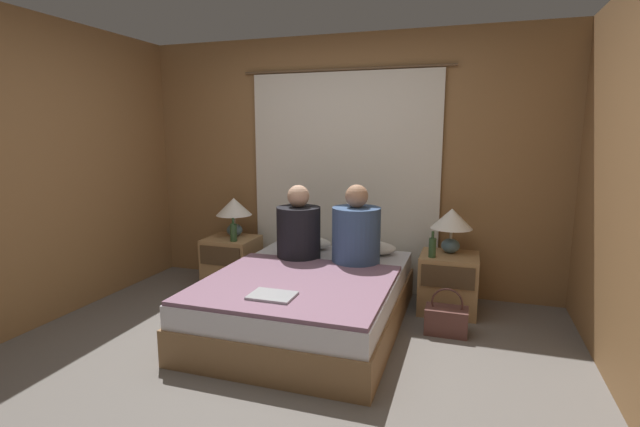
{
  "coord_description": "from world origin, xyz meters",
  "views": [
    {
      "loc": [
        1.21,
        -2.62,
        1.57
      ],
      "look_at": [
        0.0,
        1.08,
        0.89
      ],
      "focal_mm": 26.0,
      "sensor_mm": 36.0,
      "label": 1
    }
  ],
  "objects_px": {
    "lamp_left": "(234,209)",
    "person_left_in_bed": "(299,230)",
    "pillow_left": "(305,242)",
    "handbag_on_floor": "(446,320)",
    "nightstand_right": "(448,283)",
    "pillow_right": "(368,247)",
    "lamp_right": "(452,222)",
    "laptop_on_bed": "(272,296)",
    "nightstand_left": "(232,262)",
    "person_right_in_bed": "(356,233)",
    "bed": "(309,300)",
    "beer_bottle_on_left_stand": "(233,232)",
    "beer_bottle_on_right_stand": "(432,247)"
  },
  "relations": [
    {
      "from": "lamp_left",
      "to": "person_left_in_bed",
      "type": "distance_m",
      "value": 0.91
    },
    {
      "from": "pillow_left",
      "to": "handbag_on_floor",
      "type": "distance_m",
      "value": 1.57
    },
    {
      "from": "nightstand_right",
      "to": "lamp_left",
      "type": "xyz_separation_m",
      "value": [
        -2.14,
        0.08,
        0.53
      ]
    },
    {
      "from": "pillow_right",
      "to": "handbag_on_floor",
      "type": "relative_size",
      "value": 1.43
    },
    {
      "from": "lamp_right",
      "to": "laptop_on_bed",
      "type": "xyz_separation_m",
      "value": [
        -1.1,
        -1.39,
        -0.32
      ]
    },
    {
      "from": "nightstand_left",
      "to": "person_right_in_bed",
      "type": "distance_m",
      "value": 1.46
    },
    {
      "from": "nightstand_right",
      "to": "laptop_on_bed",
      "type": "relative_size",
      "value": 1.68
    },
    {
      "from": "nightstand_right",
      "to": "pillow_right",
      "type": "height_order",
      "value": "pillow_right"
    },
    {
      "from": "laptop_on_bed",
      "to": "handbag_on_floor",
      "type": "distance_m",
      "value": 1.44
    },
    {
      "from": "lamp_right",
      "to": "person_left_in_bed",
      "type": "bearing_deg",
      "value": -165.03
    },
    {
      "from": "bed",
      "to": "pillow_right",
      "type": "bearing_deg",
      "value": 67.86
    },
    {
      "from": "person_right_in_bed",
      "to": "pillow_right",
      "type": "bearing_deg",
      "value": 86.36
    },
    {
      "from": "pillow_right",
      "to": "handbag_on_floor",
      "type": "height_order",
      "value": "pillow_right"
    },
    {
      "from": "pillow_left",
      "to": "beer_bottle_on_left_stand",
      "type": "bearing_deg",
      "value": -159.54
    },
    {
      "from": "pillow_left",
      "to": "pillow_right",
      "type": "bearing_deg",
      "value": 0.0
    },
    {
      "from": "nightstand_left",
      "to": "laptop_on_bed",
      "type": "relative_size",
      "value": 1.68
    },
    {
      "from": "person_left_in_bed",
      "to": "person_right_in_bed",
      "type": "distance_m",
      "value": 0.53
    },
    {
      "from": "person_left_in_bed",
      "to": "lamp_right",
      "type": "bearing_deg",
      "value": 14.97
    },
    {
      "from": "pillow_left",
      "to": "handbag_on_floor",
      "type": "relative_size",
      "value": 1.43
    },
    {
      "from": "beer_bottle_on_left_stand",
      "to": "pillow_left",
      "type": "bearing_deg",
      "value": 20.46
    },
    {
      "from": "bed",
      "to": "lamp_right",
      "type": "relative_size",
      "value": 4.96
    },
    {
      "from": "nightstand_left",
      "to": "handbag_on_floor",
      "type": "relative_size",
      "value": 1.38
    },
    {
      "from": "nightstand_right",
      "to": "beer_bottle_on_right_stand",
      "type": "height_order",
      "value": "beer_bottle_on_right_stand"
    },
    {
      "from": "person_left_in_bed",
      "to": "beer_bottle_on_right_stand",
      "type": "bearing_deg",
      "value": 7.09
    },
    {
      "from": "laptop_on_bed",
      "to": "beer_bottle_on_left_stand",
      "type": "bearing_deg",
      "value": 128.2
    },
    {
      "from": "beer_bottle_on_left_stand",
      "to": "handbag_on_floor",
      "type": "xyz_separation_m",
      "value": [
        2.06,
        -0.36,
        -0.49
      ]
    },
    {
      "from": "nightstand_left",
      "to": "lamp_left",
      "type": "bearing_deg",
      "value": 90.0
    },
    {
      "from": "pillow_left",
      "to": "nightstand_right",
      "type": "bearing_deg",
      "value": -4.83
    },
    {
      "from": "person_left_in_bed",
      "to": "handbag_on_floor",
      "type": "height_order",
      "value": "person_left_in_bed"
    },
    {
      "from": "nightstand_left",
      "to": "pillow_left",
      "type": "relative_size",
      "value": 0.97
    },
    {
      "from": "bed",
      "to": "nightstand_right",
      "type": "bearing_deg",
      "value": 31.98
    },
    {
      "from": "lamp_right",
      "to": "beer_bottle_on_right_stand",
      "type": "relative_size",
      "value": 1.75
    },
    {
      "from": "person_right_in_bed",
      "to": "beer_bottle_on_left_stand",
      "type": "xyz_separation_m",
      "value": [
        -1.27,
        0.14,
        -0.11
      ]
    },
    {
      "from": "person_left_in_bed",
      "to": "nightstand_left",
      "type": "bearing_deg",
      "value": 162.04
    },
    {
      "from": "person_left_in_bed",
      "to": "lamp_left",
      "type": "bearing_deg",
      "value": 157.32
    },
    {
      "from": "bed",
      "to": "lamp_left",
      "type": "xyz_separation_m",
      "value": [
        -1.07,
        0.75,
        0.58
      ]
    },
    {
      "from": "lamp_right",
      "to": "beer_bottle_on_right_stand",
      "type": "xyz_separation_m",
      "value": [
        -0.14,
        -0.2,
        -0.19
      ]
    },
    {
      "from": "person_right_in_bed",
      "to": "handbag_on_floor",
      "type": "relative_size",
      "value": 1.87
    },
    {
      "from": "pillow_left",
      "to": "beer_bottle_on_left_stand",
      "type": "height_order",
      "value": "beer_bottle_on_left_stand"
    },
    {
      "from": "person_right_in_bed",
      "to": "laptop_on_bed",
      "type": "relative_size",
      "value": 2.28
    },
    {
      "from": "beer_bottle_on_right_stand",
      "to": "person_right_in_bed",
      "type": "bearing_deg",
      "value": -167.13
    },
    {
      "from": "lamp_left",
      "to": "handbag_on_floor",
      "type": "bearing_deg",
      "value": -14.69
    },
    {
      "from": "nightstand_right",
      "to": "person_right_in_bed",
      "type": "distance_m",
      "value": 0.94
    },
    {
      "from": "bed",
      "to": "handbag_on_floor",
      "type": "xyz_separation_m",
      "value": [
        1.08,
        0.18,
        -0.1
      ]
    },
    {
      "from": "pillow_right",
      "to": "handbag_on_floor",
      "type": "distance_m",
      "value": 1.05
    },
    {
      "from": "bed",
      "to": "laptop_on_bed",
      "type": "height_order",
      "value": "laptop_on_bed"
    },
    {
      "from": "bed",
      "to": "nightstand_left",
      "type": "distance_m",
      "value": 1.26
    },
    {
      "from": "lamp_right",
      "to": "pillow_right",
      "type": "relative_size",
      "value": 0.75
    },
    {
      "from": "pillow_left",
      "to": "beer_bottle_on_right_stand",
      "type": "xyz_separation_m",
      "value": [
        1.25,
        -0.24,
        0.11
      ]
    },
    {
      "from": "laptop_on_bed",
      "to": "lamp_left",
      "type": "bearing_deg",
      "value": 126.59
    }
  ]
}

